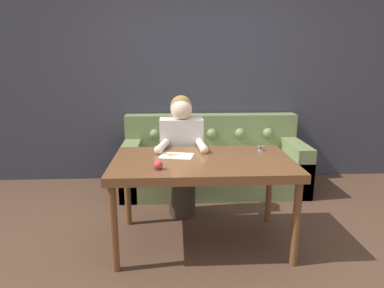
# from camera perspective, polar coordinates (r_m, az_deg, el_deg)

# --- Properties ---
(ground_plane) EXTENTS (16.00, 16.00, 0.00)m
(ground_plane) POSITION_cam_1_polar(r_m,az_deg,el_deg) (3.09, 3.63, -16.84)
(ground_plane) COLOR #4C3323
(wall_back) EXTENTS (8.00, 0.06, 2.60)m
(wall_back) POSITION_cam_1_polar(r_m,az_deg,el_deg) (4.52, 1.17, 10.40)
(wall_back) COLOR #383842
(wall_back) RESTS_ON ground_plane
(dining_table) EXTENTS (1.51, 0.88, 0.77)m
(dining_table) POSITION_cam_1_polar(r_m,az_deg,el_deg) (2.89, 1.76, -3.94)
(dining_table) COLOR brown
(dining_table) RESTS_ON ground_plane
(couch) EXTENTS (2.20, 0.88, 0.89)m
(couch) POSITION_cam_1_polar(r_m,az_deg,el_deg) (4.29, 3.49, -3.29)
(couch) COLOR olive
(couch) RESTS_ON ground_plane
(person) EXTENTS (0.48, 0.59, 1.24)m
(person) POSITION_cam_1_polar(r_m,az_deg,el_deg) (3.45, -1.74, -1.88)
(person) COLOR #33281E
(person) RESTS_ON ground_plane
(pattern_paper_main) EXTENTS (0.32, 0.26, 0.00)m
(pattern_paper_main) POSITION_cam_1_polar(r_m,az_deg,el_deg) (2.96, -2.57, -1.96)
(pattern_paper_main) COLOR beige
(pattern_paper_main) RESTS_ON dining_table
(scissors) EXTENTS (0.20, 0.09, 0.01)m
(scissors) POSITION_cam_1_polar(r_m,az_deg,el_deg) (2.99, -2.98, -1.80)
(scissors) COLOR silver
(scissors) RESTS_ON dining_table
(thread_spool) EXTENTS (0.04, 0.04, 0.05)m
(thread_spool) POSITION_cam_1_polar(r_m,az_deg,el_deg) (3.19, 11.34, -0.69)
(thread_spool) COLOR #3366B2
(thread_spool) RESTS_ON dining_table
(pin_cushion) EXTENTS (0.07, 0.07, 0.07)m
(pin_cushion) POSITION_cam_1_polar(r_m,az_deg,el_deg) (2.61, -5.65, -3.57)
(pin_cushion) COLOR #4C3828
(pin_cushion) RESTS_ON dining_table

